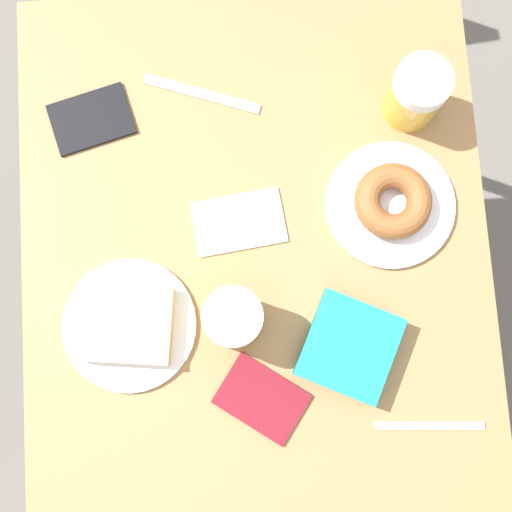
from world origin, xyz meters
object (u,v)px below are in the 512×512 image
(plate_with_donut, at_px, (392,203))
(blue_pouch, at_px, (349,347))
(knife, at_px, (202,94))
(fork, at_px, (430,425))
(plate_with_cake, at_px, (128,325))
(passport_near_edge, at_px, (262,399))
(beer_mug_center, at_px, (234,319))
(beer_mug_left, at_px, (416,94))
(passport_far_edge, at_px, (91,119))
(napkin_folded, at_px, (239,222))

(plate_with_donut, height_order, blue_pouch, plate_with_donut)
(plate_with_donut, relative_size, knife, 1.09)
(knife, bearing_deg, fork, -60.08)
(plate_with_cake, bearing_deg, passport_near_edge, -32.44)
(plate_with_donut, bearing_deg, passport_near_edge, -127.85)
(plate_with_cake, height_order, fork, plate_with_cake)
(beer_mug_center, relative_size, fork, 0.72)
(plate_with_cake, relative_size, beer_mug_center, 1.71)
(beer_mug_left, distance_m, fork, 0.50)
(plate_with_cake, xyz_separation_m, plate_with_donut, (0.41, 0.16, 0.00))
(beer_mug_left, relative_size, passport_far_edge, 0.83)
(beer_mug_left, bearing_deg, passport_far_edge, 178.51)
(beer_mug_left, height_order, passport_far_edge, beer_mug_left)
(knife, bearing_deg, blue_pouch, -64.55)
(beer_mug_center, height_order, fork, beer_mug_center)
(fork, distance_m, passport_far_edge, 0.71)
(fork, height_order, passport_near_edge, passport_near_edge)
(knife, xyz_separation_m, passport_near_edge, (0.06, -0.49, 0.00))
(plate_with_cake, distance_m, napkin_folded, 0.23)
(plate_with_cake, xyz_separation_m, beer_mug_left, (0.46, 0.32, 0.04))
(blue_pouch, bearing_deg, napkin_folded, 126.78)
(beer_mug_left, distance_m, blue_pouch, 0.40)
(beer_mug_center, relative_size, passport_near_edge, 0.78)
(blue_pouch, bearing_deg, beer_mug_center, 163.07)
(beer_mug_left, distance_m, passport_far_edge, 0.51)
(napkin_folded, distance_m, passport_near_edge, 0.27)
(plate_with_donut, bearing_deg, napkin_folded, -177.25)
(beer_mug_center, height_order, passport_near_edge, beer_mug_center)
(plate_with_donut, bearing_deg, plate_with_cake, -158.78)
(napkin_folded, bearing_deg, passport_far_edge, 140.88)
(knife, bearing_deg, plate_with_donut, -35.45)
(plate_with_cake, height_order, knife, plate_with_cake)
(beer_mug_left, xyz_separation_m, blue_pouch, (-0.13, -0.37, -0.04))
(beer_mug_left, distance_m, napkin_folded, 0.33)
(passport_far_edge, relative_size, blue_pouch, 0.81)
(napkin_folded, height_order, fork, same)
(plate_with_cake, bearing_deg, beer_mug_center, -1.43)
(plate_with_donut, distance_m, passport_near_edge, 0.36)
(plate_with_cake, relative_size, passport_near_edge, 1.33)
(plate_with_donut, relative_size, napkin_folded, 1.35)
(knife, height_order, passport_near_edge, passport_near_edge)
(knife, xyz_separation_m, passport_far_edge, (-0.18, -0.03, 0.00))
(beer_mug_left, relative_size, napkin_folded, 0.79)
(beer_mug_center, height_order, passport_far_edge, beer_mug_center)
(napkin_folded, bearing_deg, plate_with_donut, 2.75)
(knife, bearing_deg, passport_near_edge, -82.59)
(napkin_folded, distance_m, blue_pouch, 0.26)
(knife, bearing_deg, beer_mug_center, -85.30)
(beer_mug_left, xyz_separation_m, passport_far_edge, (-0.51, 0.01, -0.06))
(plate_with_donut, height_order, fork, plate_with_donut)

